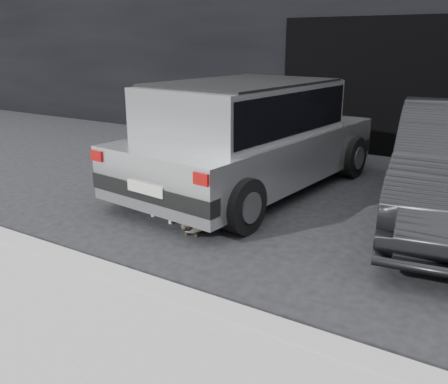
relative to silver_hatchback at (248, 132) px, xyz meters
The scene contains 8 objects.
ground 1.08m from the silver_hatchback, 88.72° to the right, with size 80.00×80.00×0.00m, color black.
building_facade 5.70m from the silver_hatchback, 79.30° to the left, with size 34.00×4.00×5.00m, color black.
garage_opening 3.53m from the silver_hatchback, 73.20° to the left, with size 4.00×0.10×2.60m, color black.
curb 3.48m from the silver_hatchback, 72.58° to the right, with size 18.00×0.25×0.12m, color #989792.
sidewalk 4.62m from the silver_hatchback, 77.11° to the right, with size 18.00×2.20×0.11m, color #989792.
silver_hatchback is the anchor object (origin of this frame).
cat_siamese 2.01m from the silver_hatchback, 79.70° to the right, with size 0.33×0.76×0.26m.
cat_white 1.80m from the silver_hatchback, 97.48° to the right, with size 0.88×0.42×0.41m.
Camera 1 is at (3.33, -5.40, 2.14)m, focal length 38.00 mm.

